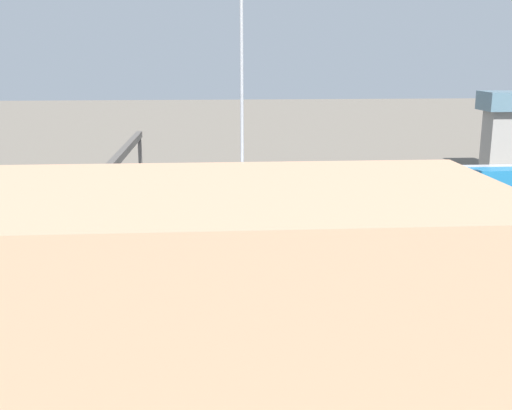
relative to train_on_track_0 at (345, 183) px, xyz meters
name	(u,v)px	position (x,y,z in m)	size (l,w,h in m)	color
ground_plane	(311,223)	(6.57, 12.50, -1.99)	(400.00, 400.00, 0.00)	#60594F
track_bed_0	(296,198)	(6.57, 0.00, -1.93)	(140.00, 2.80, 0.12)	#3D3833
track_bed_1	(301,207)	(6.57, 5.00, -1.93)	(140.00, 2.80, 0.12)	#4C443D
track_bed_2	(308,217)	(6.57, 10.00, -1.93)	(140.00, 2.80, 0.12)	#4C443D
track_bed_3	(315,228)	(6.57, 15.00, -1.93)	(140.00, 2.80, 0.12)	#4C443D
track_bed_4	(323,242)	(6.57, 20.00, -1.93)	(140.00, 2.80, 0.12)	#4C443D
track_bed_5	(332,258)	(6.57, 25.00, -1.93)	(140.00, 2.80, 0.12)	#3D3833
train_on_track_0	(345,183)	(0.00, 0.00, 0.00)	(95.60, 3.06, 3.80)	#A8AAB2
train_on_track_1	(236,192)	(14.79, 5.00, 0.09)	(90.60, 3.06, 4.40)	#1E6B9E
train_on_track_3	(284,211)	(10.03, 15.00, 0.07)	(139.00, 3.00, 4.40)	#285193
light_mast_0	(242,56)	(13.59, -2.48, 16.34)	(2.80, 0.70, 29.04)	#9EA0A5
signal_gantry	(124,159)	(27.09, 12.50, 5.56)	(0.70, 30.00, 8.80)	#4C4742
maintenance_shed	(9,285)	(29.51, 44.63, 3.55)	(58.29, 17.64, 11.09)	tan
control_tower	(499,125)	(-28.77, -17.23, 5.56)	(6.00, 6.00, 12.88)	gray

